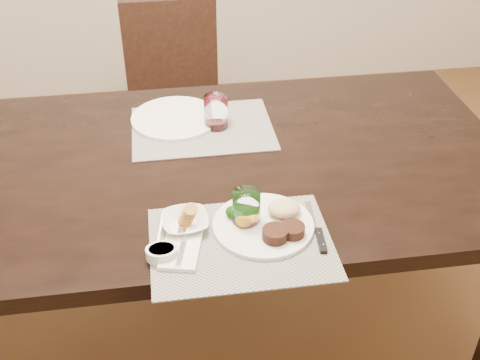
{
  "coord_description": "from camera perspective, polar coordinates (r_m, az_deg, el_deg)",
  "views": [
    {
      "loc": [
        -0.06,
        -1.52,
        1.77
      ],
      "look_at": [
        0.13,
        -0.21,
        0.82
      ],
      "focal_mm": 45.0,
      "sensor_mm": 36.0,
      "label": 1
    }
  ],
  "objects": [
    {
      "name": "far_plate",
      "position": [
        2.04,
        -6.19,
        5.85
      ],
      "size": [
        0.29,
        0.29,
        0.01
      ],
      "primitive_type": "cylinder",
      "color": "silver",
      "rests_on": "placemat_far"
    },
    {
      "name": "steak_knife",
      "position": [
        1.56,
        7.45,
        -5.14
      ],
      "size": [
        0.03,
        0.21,
        0.01
      ],
      "rotation": [
        0.0,
        0.0,
        -0.09
      ],
      "color": "white",
      "rests_on": "placemat_near"
    },
    {
      "name": "sauce_ramekin",
      "position": [
        1.49,
        -7.43,
        -6.82
      ],
      "size": [
        0.08,
        0.12,
        0.06
      ],
      "rotation": [
        0.0,
        0.0,
        -0.31
      ],
      "color": "silver",
      "rests_on": "placemat_near"
    },
    {
      "name": "placemat_far",
      "position": [
        1.99,
        -3.59,
        4.92
      ],
      "size": [
        0.46,
        0.34,
        0.0
      ],
      "primitive_type": "cube",
      "color": "gray",
      "rests_on": "dining_table"
    },
    {
      "name": "napkin_fork",
      "position": [
        1.51,
        -5.56,
        -6.35
      ],
      "size": [
        0.13,
        0.18,
        0.02
      ],
      "rotation": [
        0.0,
        0.0,
        -0.23
      ],
      "color": "white",
      "rests_on": "placemat_near"
    },
    {
      "name": "wine_glass_far",
      "position": [
        1.97,
        -2.29,
        6.31
      ],
      "size": [
        0.08,
        0.08,
        0.11
      ],
      "rotation": [
        0.0,
        0.0,
        -0.02
      ],
      "color": "white",
      "rests_on": "placemat_far"
    },
    {
      "name": "wine_glass_near",
      "position": [
        1.56,
        0.61,
        -2.88
      ],
      "size": [
        0.07,
        0.07,
        0.1
      ],
      "rotation": [
        0.0,
        0.0,
        -0.05
      ],
      "color": "white",
      "rests_on": "placemat_near"
    },
    {
      "name": "placemat_near",
      "position": [
        1.53,
        0.11,
        -6.03
      ],
      "size": [
        0.46,
        0.34,
        0.0
      ],
      "primitive_type": "cube",
      "color": "gray",
      "rests_on": "dining_table"
    },
    {
      "name": "dinner_plate",
      "position": [
        1.57,
        2.69,
        -4.07
      ],
      "size": [
        0.26,
        0.26,
        0.05
      ],
      "rotation": [
        0.0,
        0.0,
        -0.28
      ],
      "color": "silver",
      "rests_on": "placemat_near"
    },
    {
      "name": "ground_plane",
      "position": [
        2.33,
        -4.06,
        -13.78
      ],
      "size": [
        4.5,
        4.5,
        0.0
      ],
      "primitive_type": "plane",
      "color": "#4C2E18",
      "rests_on": "ground"
    },
    {
      "name": "cracker_bowl",
      "position": [
        1.57,
        -5.24,
        -3.97
      ],
      "size": [
        0.13,
        0.13,
        0.05
      ],
      "rotation": [
        0.0,
        0.0,
        0.09
      ],
      "color": "silver",
      "rests_on": "placemat_near"
    },
    {
      "name": "dining_table",
      "position": [
        1.88,
        -4.9,
        -0.39
      ],
      "size": [
        2.0,
        1.0,
        0.75
      ],
      "color": "black",
      "rests_on": "ground"
    },
    {
      "name": "chair_far",
      "position": [
        2.76,
        -6.25,
        8.15
      ],
      "size": [
        0.42,
        0.42,
        0.9
      ],
      "color": "black",
      "rests_on": "ground"
    }
  ]
}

